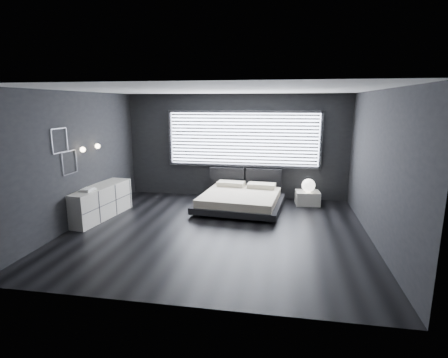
# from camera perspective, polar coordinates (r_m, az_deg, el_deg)

# --- Properties ---
(room) EXTENTS (6.04, 6.00, 2.80)m
(room) POSITION_cam_1_polar(r_m,az_deg,el_deg) (6.86, -1.21, 2.59)
(room) COLOR black
(room) RESTS_ON ground
(window) EXTENTS (4.14, 0.09, 1.52)m
(window) POSITION_cam_1_polar(r_m,az_deg,el_deg) (9.44, 3.13, 6.53)
(window) COLOR white
(window) RESTS_ON ground
(headboard) EXTENTS (1.96, 0.16, 0.52)m
(headboard) POSITION_cam_1_polar(r_m,az_deg,el_deg) (9.54, 3.48, 0.26)
(headboard) COLOR black
(headboard) RESTS_ON ground
(sconce_near) EXTENTS (0.18, 0.11, 0.11)m
(sconce_near) POSITION_cam_1_polar(r_m,az_deg,el_deg) (7.94, -22.09, 4.48)
(sconce_near) COLOR silver
(sconce_near) RESTS_ON ground
(sconce_far) EXTENTS (0.18, 0.11, 0.11)m
(sconce_far) POSITION_cam_1_polar(r_m,az_deg,el_deg) (8.45, -19.96, 5.07)
(sconce_far) COLOR silver
(sconce_far) RESTS_ON ground
(wall_art_upper) EXTENTS (0.01, 0.48, 0.48)m
(wall_art_upper) POSITION_cam_1_polar(r_m,az_deg,el_deg) (7.47, -25.25, 5.70)
(wall_art_upper) COLOR #47474C
(wall_art_upper) RESTS_ON ground
(wall_art_lower) EXTENTS (0.01, 0.48, 0.48)m
(wall_art_lower) POSITION_cam_1_polar(r_m,az_deg,el_deg) (7.73, -23.89, 2.49)
(wall_art_lower) COLOR #47474C
(wall_art_lower) RESTS_ON ground
(bed) EXTENTS (2.17, 2.09, 0.52)m
(bed) POSITION_cam_1_polar(r_m,az_deg,el_deg) (8.60, 2.69, -3.33)
(bed) COLOR black
(bed) RESTS_ON ground
(nightstand) EXTENTS (0.63, 0.54, 0.35)m
(nightstand) POSITION_cam_1_polar(r_m,az_deg,el_deg) (9.23, 13.46, -3.01)
(nightstand) COLOR silver
(nightstand) RESTS_ON ground
(orb_lamp) EXTENTS (0.34, 0.34, 0.34)m
(orb_lamp) POSITION_cam_1_polar(r_m,az_deg,el_deg) (9.10, 13.62, -1.02)
(orb_lamp) COLOR white
(orb_lamp) RESTS_ON nightstand
(dresser) EXTENTS (0.74, 1.88, 0.73)m
(dresser) POSITION_cam_1_polar(r_m,az_deg,el_deg) (8.40, -19.62, -3.55)
(dresser) COLOR silver
(dresser) RESTS_ON ground
(book_stack) EXTENTS (0.26, 0.33, 0.06)m
(book_stack) POSITION_cam_1_polar(r_m,az_deg,el_deg) (7.94, -21.38, -1.64)
(book_stack) COLOR silver
(book_stack) RESTS_ON dresser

